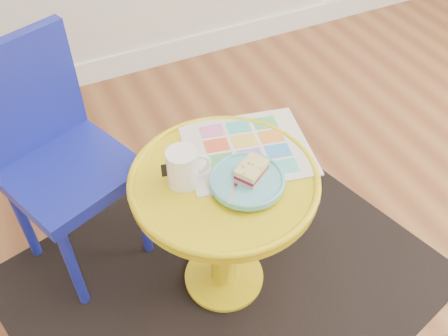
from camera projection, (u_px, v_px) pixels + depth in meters
name	position (u px, v px, depth m)	size (l,w,h in m)	color
room_walls	(60.00, 246.00, 1.73)	(4.00, 4.00, 4.00)	silver
rug	(224.00, 278.00, 1.71)	(1.30, 1.10, 0.01)	black
side_table	(224.00, 211.00, 1.46)	(0.52, 0.52, 0.50)	gold
chair	(54.00, 151.00, 1.50)	(0.45, 0.45, 0.79)	#17219B
newspaper	(247.00, 149.00, 1.44)	(0.35, 0.30, 0.01)	silver
mug	(183.00, 167.00, 1.31)	(0.12, 0.08, 0.11)	white
plate	(247.00, 181.00, 1.32)	(0.20, 0.20, 0.02)	#5DB7C4
cake_slice	(252.00, 171.00, 1.31)	(0.11, 0.10, 0.04)	#D3BC8C
fork	(237.00, 182.00, 1.31)	(0.10, 0.12, 0.00)	silver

